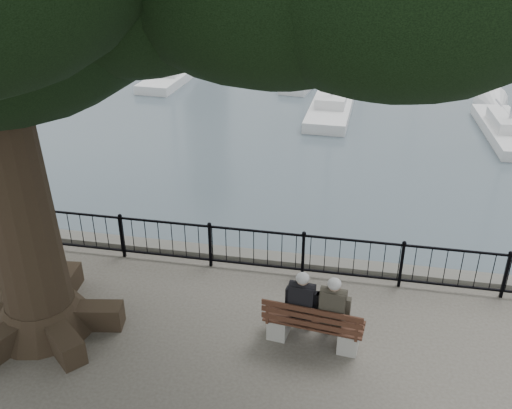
# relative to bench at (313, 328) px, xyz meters

# --- Properties ---
(harbor) EXTENTS (260.00, 260.00, 1.20)m
(harbor) POSITION_rel_bench_xyz_m (-1.43, 2.57, -0.82)
(harbor) COLOR #514F4A
(harbor) RESTS_ON ground
(railing) EXTENTS (22.06, 0.06, 1.00)m
(railing) POSITION_rel_bench_xyz_m (-1.43, 2.07, 0.23)
(railing) COLOR black
(railing) RESTS_ON ground
(bench) EXTENTS (1.82, 0.73, 0.93)m
(bench) POSITION_rel_bench_xyz_m (0.00, 0.00, 0.00)
(bench) COLOR gray
(bench) RESTS_ON ground
(person_left) EXTENTS (0.46, 0.76, 1.48)m
(person_left) POSITION_rel_bench_xyz_m (-0.20, 0.13, 0.35)
(person_left) COLOR black
(person_left) RESTS_ON ground
(person_right) EXTENTS (0.46, 0.76, 1.48)m
(person_right) POSITION_rel_bench_xyz_m (0.33, 0.06, 0.35)
(person_right) COLOR #2A2822
(person_right) RESTS_ON ground
(sailboat_a) EXTENTS (2.03, 6.10, 11.91)m
(sailboat_a) POSITION_rel_bench_xyz_m (-9.29, 20.14, -0.99)
(sailboat_a) COLOR white
(sailboat_a) RESTS_ON ground
(sailboat_b) EXTENTS (2.03, 4.82, 10.50)m
(sailboat_b) POSITION_rel_bench_xyz_m (-2.50, 20.72, -0.99)
(sailboat_b) COLOR white
(sailboat_b) RESTS_ON ground
(sailboat_c) EXTENTS (1.85, 5.63, 10.20)m
(sailboat_c) POSITION_rel_bench_xyz_m (6.13, 14.67, -1.02)
(sailboat_c) COLOR white
(sailboat_c) RESTS_ON ground
(sailboat_e) EXTENTS (1.61, 5.76, 13.93)m
(sailboat_e) POSITION_rel_bench_xyz_m (-12.67, 29.41, -0.93)
(sailboat_e) COLOR white
(sailboat_e) RESTS_ON ground
(sailboat_f) EXTENTS (2.58, 4.99, 10.07)m
(sailboat_f) POSITION_rel_bench_xyz_m (0.37, 29.21, -1.01)
(sailboat_f) COLOR white
(sailboat_f) RESTS_ON ground
(sailboat_g) EXTENTS (3.15, 6.32, 10.73)m
(sailboat_g) POSITION_rel_bench_xyz_m (4.16, 32.39, -1.02)
(sailboat_g) COLOR white
(sailboat_g) RESTS_ON ground
(sailboat_h) EXTENTS (2.43, 5.82, 12.93)m
(sailboat_h) POSITION_rel_bench_xyz_m (-6.62, 38.48, -0.96)
(sailboat_h) COLOR white
(sailboat_h) RESTS_ON ground
(sailboat_i) EXTENTS (1.92, 6.22, 14.14)m
(sailboat_i) POSITION_rel_bench_xyz_m (-0.79, 16.40, -0.94)
(sailboat_i) COLOR white
(sailboat_i) RESTS_ON ground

